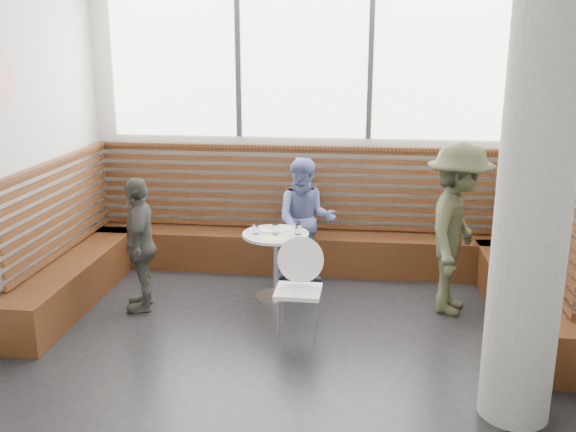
# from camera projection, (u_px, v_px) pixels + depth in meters

# --- Properties ---
(room) EXTENTS (5.00, 5.00, 3.20)m
(room) POSITION_uv_depth(u_px,v_px,m) (273.00, 176.00, 5.07)
(room) COLOR silver
(room) RESTS_ON ground
(booth) EXTENTS (5.00, 2.50, 1.44)m
(booth) POSITION_uv_depth(u_px,v_px,m) (296.00, 249.00, 7.08)
(booth) COLOR #402210
(booth) RESTS_ON ground
(concrete_column) EXTENTS (0.50, 0.50, 3.20)m
(concrete_column) POSITION_uv_depth(u_px,v_px,m) (534.00, 201.00, 4.28)
(concrete_column) COLOR gray
(concrete_column) RESTS_ON ground
(cafe_table) EXTENTS (0.69, 0.69, 0.71)m
(cafe_table) POSITION_uv_depth(u_px,v_px,m) (276.00, 252.00, 6.67)
(cafe_table) COLOR silver
(cafe_table) RESTS_ON ground
(cafe_chair) EXTENTS (0.43, 0.42, 0.90)m
(cafe_chair) POSITION_uv_depth(u_px,v_px,m) (299.00, 280.00, 5.85)
(cafe_chair) COLOR white
(cafe_chair) RESTS_ON ground
(adult_man) EXTENTS (0.94, 1.24, 1.71)m
(adult_man) POSITION_uv_depth(u_px,v_px,m) (457.00, 229.00, 6.26)
(adult_man) COLOR #3C402A
(adult_man) RESTS_ON ground
(child_back) EXTENTS (0.72, 0.58, 1.40)m
(child_back) POSITION_uv_depth(u_px,v_px,m) (305.00, 221.00, 7.11)
(child_back) COLOR #5F69A4
(child_back) RESTS_ON ground
(child_left) EXTENTS (0.52, 0.85, 1.36)m
(child_left) POSITION_uv_depth(u_px,v_px,m) (140.00, 244.00, 6.37)
(child_left) COLOR #42413B
(child_left) RESTS_ON ground
(plate_near) EXTENTS (0.19, 0.19, 0.01)m
(plate_near) POSITION_uv_depth(u_px,v_px,m) (268.00, 230.00, 6.70)
(plate_near) COLOR white
(plate_near) RESTS_ON cafe_table
(plate_far) EXTENTS (0.18, 0.18, 0.01)m
(plate_far) POSITION_uv_depth(u_px,v_px,m) (282.00, 230.00, 6.73)
(plate_far) COLOR white
(plate_far) RESTS_ON cafe_table
(glass_left) EXTENTS (0.06, 0.06, 0.10)m
(glass_left) POSITION_uv_depth(u_px,v_px,m) (256.00, 229.00, 6.60)
(glass_left) COLOR white
(glass_left) RESTS_ON cafe_table
(glass_mid) EXTENTS (0.07, 0.07, 0.10)m
(glass_mid) POSITION_uv_depth(u_px,v_px,m) (275.00, 229.00, 6.57)
(glass_mid) COLOR white
(glass_mid) RESTS_ON cafe_table
(glass_right) EXTENTS (0.07, 0.07, 0.11)m
(glass_right) POSITION_uv_depth(u_px,v_px,m) (298.00, 229.00, 6.57)
(glass_right) COLOR white
(glass_right) RESTS_ON cafe_table
(menu_card) EXTENTS (0.25, 0.21, 0.00)m
(menu_card) POSITION_uv_depth(u_px,v_px,m) (273.00, 239.00, 6.44)
(menu_card) COLOR #A5C64C
(menu_card) RESTS_ON cafe_table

